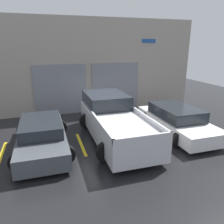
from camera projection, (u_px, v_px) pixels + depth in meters
ground_plane at (106, 128)px, 10.76m from camera, size 28.00×28.00×0.00m
shophouse_building at (90, 67)px, 12.98m from camera, size 13.10×0.68×5.43m
pickup_truck at (113, 120)px, 9.43m from camera, size 2.52×5.47×1.73m
sedan_white at (176, 120)px, 10.11m from camera, size 2.21×4.59×1.20m
sedan_side at (42, 136)px, 8.40m from camera, size 2.15×4.38×1.17m
parking_stripe_far_left at (2, 154)px, 8.12m from camera, size 0.12×2.20×0.01m
parking_stripe_left at (81, 144)px, 8.97m from camera, size 0.12×2.20×0.01m
parking_stripe_centre at (147, 135)px, 9.82m from camera, size 0.12×2.20×0.01m
parking_stripe_right at (202, 128)px, 10.67m from camera, size 0.12×2.20×0.01m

